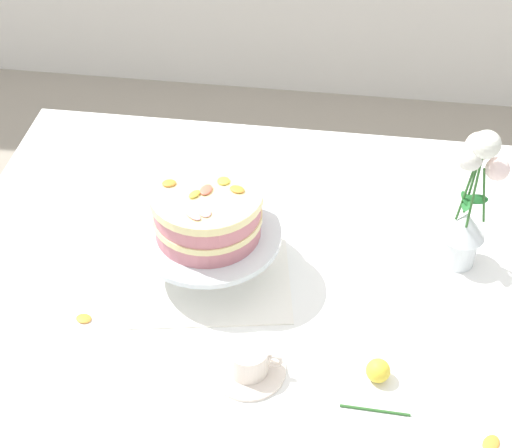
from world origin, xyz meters
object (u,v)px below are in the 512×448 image
object	(u,v)px
teacup	(249,362)
flower_vase	(470,204)
layer_cake	(207,212)
fallen_rose	(378,372)
cake_stand	(209,238)
dining_table	(284,309)

from	to	relation	value
teacup	flower_vase	bearing A→B (deg)	41.35
layer_cake	flower_vase	xyz separation A→B (m)	(0.50, 0.09, 0.00)
fallen_rose	cake_stand	bearing A→B (deg)	145.68
cake_stand	teacup	distance (m)	0.28
flower_vase	teacup	size ratio (longest dim) A/B	2.48
layer_cake	teacup	size ratio (longest dim) A/B	1.60
dining_table	cake_stand	xyz separation A→B (m)	(-0.15, 0.01, 0.18)
layer_cake	fallen_rose	bearing A→B (deg)	-34.31
dining_table	teacup	bearing A→B (deg)	-99.24
flower_vase	layer_cake	bearing A→B (deg)	-169.74
flower_vase	teacup	bearing A→B (deg)	-138.65
flower_vase	fallen_rose	world-z (taller)	flower_vase
cake_stand	layer_cake	bearing A→B (deg)	-91.84
cake_stand	flower_vase	bearing A→B (deg)	10.26
cake_stand	flower_vase	size ratio (longest dim) A/B	0.86
dining_table	fallen_rose	xyz separation A→B (m)	(0.19, -0.23, 0.11)
teacup	dining_table	bearing A→B (deg)	80.76
layer_cake	fallen_rose	xyz separation A→B (m)	(0.35, -0.24, -0.13)
layer_cake	teacup	world-z (taller)	layer_cake
teacup	cake_stand	bearing A→B (deg)	114.97
cake_stand	layer_cake	xyz separation A→B (m)	(-0.00, -0.00, 0.07)
flower_vase	fallen_rose	distance (m)	0.39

